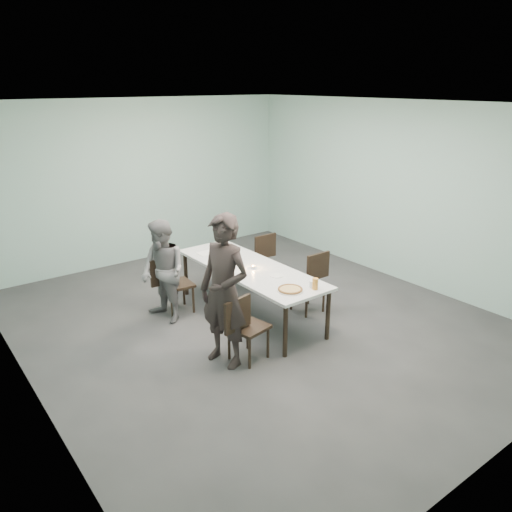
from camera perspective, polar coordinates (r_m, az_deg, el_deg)
ground at (r=7.23m, az=-0.01°, el=-7.50°), size 7.00×7.00×0.00m
room_shell at (r=6.57m, az=-0.01°, el=8.47°), size 6.02×7.02×3.01m
table at (r=7.16m, az=-0.70°, el=-1.69°), size 0.91×2.61×0.75m
chair_near_left at (r=6.06m, az=-1.39°, el=-7.78°), size 0.64×0.49×0.87m
chair_far_left at (r=7.41m, az=-9.58°, el=-2.83°), size 0.63×0.46×0.87m
chair_near_right at (r=7.45m, az=6.44°, el=-2.55°), size 0.61×0.43×0.87m
chair_far_right at (r=8.29m, az=0.46°, el=-0.12°), size 0.62×0.43×0.87m
diner_near at (r=5.87m, az=-3.64°, el=-4.06°), size 0.62×0.78×1.87m
diner_far at (r=7.11m, az=-10.58°, el=-1.79°), size 0.65×0.79×1.48m
pizza at (r=6.35m, az=3.93°, el=-3.84°), size 0.34×0.34×0.04m
side_plate at (r=6.82m, az=2.38°, el=-2.26°), size 0.18×0.18×0.01m
beer_glass at (r=6.41m, az=6.78°, el=-3.17°), size 0.08×0.08×0.15m
water_tumbler at (r=6.47m, az=6.46°, el=-3.22°), size 0.08×0.08×0.09m
tealight at (r=7.08m, az=-0.32°, el=-1.28°), size 0.06×0.06×0.05m
amber_tumbler at (r=7.65m, az=-4.07°, el=0.42°), size 0.07×0.07×0.08m
menu at (r=7.76m, az=-5.57°, el=0.36°), size 0.30×0.22×0.01m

